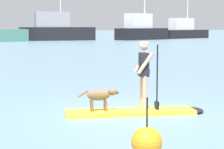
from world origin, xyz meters
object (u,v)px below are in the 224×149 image
person_paddler (144,70)px  moored_boat_starboard (56,30)px  paddleboard (139,112)px  moored_boat_outer (184,31)px  dog (101,96)px  moored_boat_center (141,30)px  marker_buoy (147,142)px

person_paddler → moored_boat_starboard: moored_boat_starboard is taller
paddleboard → moored_boat_outer: (41.79, 53.68, 1.33)m
dog → person_paddler: bearing=-18.3°
dog → moored_boat_starboard: bearing=71.4°
paddleboard → person_paddler: (0.12, -0.04, 1.06)m
paddleboard → moored_boat_center: moored_boat_center is taller
moored_boat_starboard → marker_buoy: 59.68m
moored_boat_starboard → moored_boat_center: bearing=-12.4°
moored_boat_starboard → moored_boat_center: size_ratio=1.20×
moored_boat_center → paddleboard: bearing=-121.3°
person_paddler → marker_buoy: (-1.84, -3.08, -0.84)m
dog → moored_boat_center: bearing=57.8°
moored_boat_outer → marker_buoy: (-43.51, -56.80, -1.12)m
dog → paddleboard: bearing=-18.3°
moored_boat_center → marker_buoy: bearing=-121.1°
person_paddler → moored_boat_outer: 67.99m
paddleboard → dog: 1.07m
paddleboard → marker_buoy: marker_buoy is taller
marker_buoy → moored_boat_starboard: bearing=71.8°
person_paddler → moored_boat_center: moored_boat_center is taller
person_paddler → dog: bearing=161.7°
marker_buoy → moored_boat_center: bearing=58.9°
dog → moored_boat_outer: 68.37m
person_paddler → paddleboard: bearing=161.7°
person_paddler → dog: 1.27m
paddleboard → person_paddler: size_ratio=2.08×
person_paddler → moored_boat_center: (30.54, 50.57, 0.50)m
moored_boat_starboard → moored_boat_center: moored_boat_starboard is taller
moored_boat_starboard → paddleboard: bearing=-107.6°
dog → moored_boat_center: moored_boat_center is taller
dog → moored_boat_center: size_ratio=0.10×
dog → moored_boat_starboard: size_ratio=0.08×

